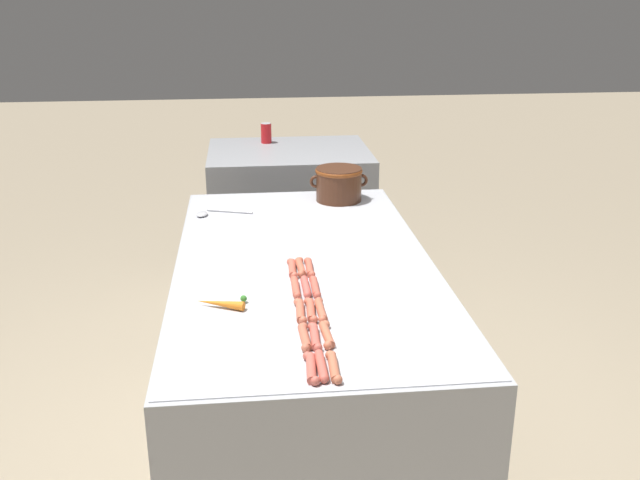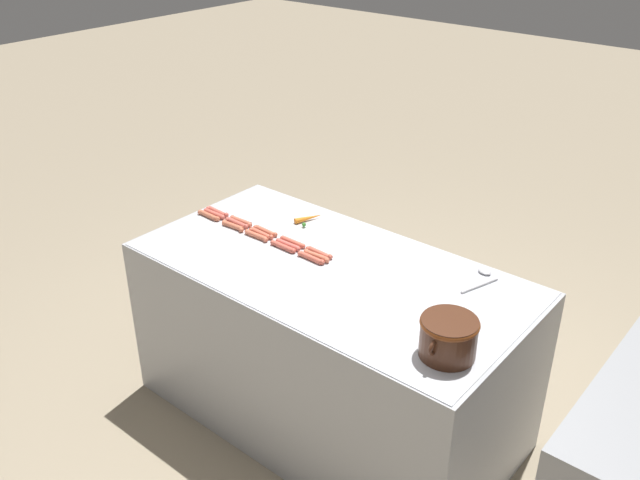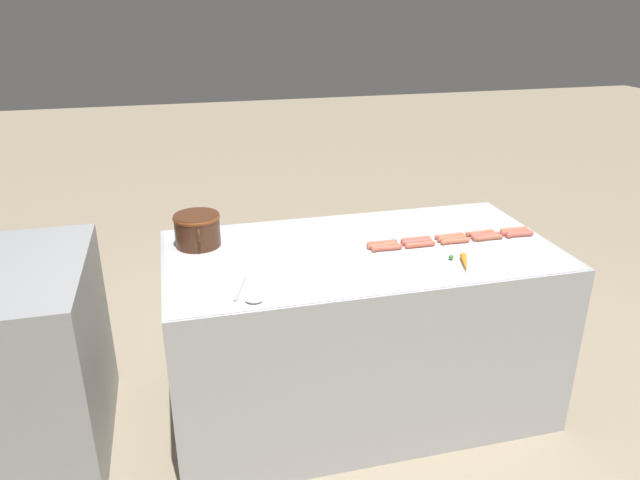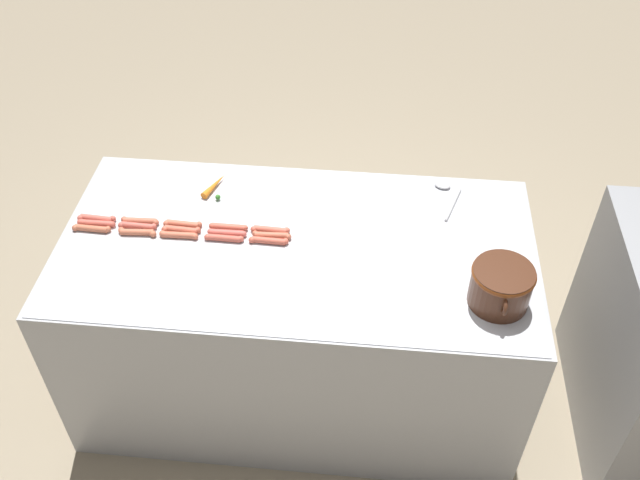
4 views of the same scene
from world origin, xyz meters
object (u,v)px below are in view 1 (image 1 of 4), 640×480
(hot_dog_10, at_px, (334,367))
(soda_can, at_px, (266,133))
(serving_spoon, at_px, (211,213))
(hot_dog_2, at_px, (300,311))
(hot_dog_5, at_px, (321,366))
(carrot, at_px, (221,303))
(hot_dog_7, at_px, (311,310))
(hot_dog_11, at_px, (327,335))
(bean_pot, at_px, (339,182))
(hot_dog_3, at_px, (296,287))
(hot_dog_6, at_px, (315,337))
(hot_dog_9, at_px, (300,267))
(hot_dog_4, at_px, (292,268))
(hot_dog_8, at_px, (306,287))
(hot_dog_1, at_px, (305,337))
(back_cabinet, at_px, (290,226))
(hot_dog_0, at_px, (311,368))
(hot_dog_12, at_px, (321,310))
(hot_dog_14, at_px, (309,267))
(hot_dog_13, at_px, (315,287))

(hot_dog_10, bearing_deg, soda_can, 91.78)
(serving_spoon, bearing_deg, hot_dog_2, -73.43)
(hot_dog_5, bearing_deg, carrot, 123.24)
(hot_dog_10, relative_size, soda_can, 1.30)
(hot_dog_2, relative_size, hot_dog_7, 1.00)
(hot_dog_11, bearing_deg, bean_pot, 81.03)
(hot_dog_3, height_order, hot_dog_7, same)
(hot_dog_6, bearing_deg, hot_dog_9, 89.78)
(hot_dog_4, xyz_separation_m, serving_spoon, (-0.32, 0.72, -0.01))
(hot_dog_9, height_order, hot_dog_11, same)
(hot_dog_8, xyz_separation_m, bean_pot, (0.26, 1.06, 0.08))
(hot_dog_7, bearing_deg, carrot, 164.80)
(hot_dog_5, bearing_deg, hot_dog_3, 93.25)
(hot_dog_1, bearing_deg, back_cabinet, 87.36)
(hot_dog_0, relative_size, hot_dog_5, 1.00)
(hot_dog_0, relative_size, hot_dog_9, 1.00)
(hot_dog_12, distance_m, hot_dog_14, 0.37)
(hot_dog_0, xyz_separation_m, hot_dog_6, (0.03, 0.18, 0.00))
(hot_dog_10, relative_size, hot_dog_12, 1.00)
(hot_dog_0, xyz_separation_m, soda_can, (-0.02, 2.73, 0.10))
(hot_dog_0, distance_m, hot_dog_14, 0.73)
(hot_dog_6, xyz_separation_m, hot_dog_12, (0.04, 0.18, 0.00))
(hot_dog_3, height_order, hot_dog_13, same)
(back_cabinet, distance_m, hot_dog_0, 2.56)
(hot_dog_4, height_order, hot_dog_8, same)
(hot_dog_7, relative_size, hot_dog_8, 1.00)
(back_cabinet, distance_m, hot_dog_6, 2.38)
(hot_dog_2, distance_m, hot_dog_9, 0.38)
(hot_dog_8, distance_m, carrot, 0.31)
(hot_dog_10, distance_m, hot_dog_11, 0.19)
(hot_dog_7, bearing_deg, hot_dog_2, -176.37)
(hot_dog_13, distance_m, carrot, 0.34)
(hot_dog_2, relative_size, soda_can, 1.29)
(hot_dog_8, bearing_deg, back_cabinet, 87.92)
(hot_dog_9, xyz_separation_m, soda_can, (-0.05, 1.99, 0.10))
(back_cabinet, relative_size, hot_dog_10, 6.01)
(hot_dog_4, height_order, hot_dog_9, same)
(hot_dog_6, bearing_deg, hot_dog_7, 88.44)
(carrot, relative_size, soda_can, 1.40)
(hot_dog_7, distance_m, hot_dog_13, 0.19)
(hot_dog_2, relative_size, carrot, 0.92)
(hot_dog_9, bearing_deg, hot_dog_12, -84.61)
(hot_dog_13, bearing_deg, hot_dog_9, 100.64)
(hot_dog_5, bearing_deg, hot_dog_0, -163.68)
(hot_dog_2, height_order, hot_dog_14, same)
(hot_dog_2, bearing_deg, serving_spoon, 106.57)
(hot_dog_11, xyz_separation_m, carrot, (-0.32, 0.25, 0.00))
(hot_dog_4, distance_m, hot_dog_7, 0.36)
(hot_dog_13, relative_size, hot_dog_14, 1.00)
(hot_dog_7, relative_size, hot_dog_12, 1.00)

